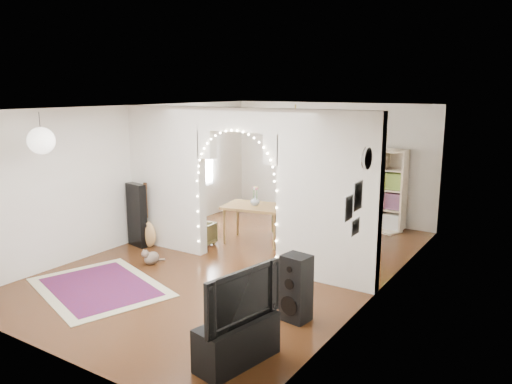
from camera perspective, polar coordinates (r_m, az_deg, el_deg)
The scene contains 25 objects.
floor at distance 8.91m, azimuth -1.89°, elevation -8.01°, with size 7.50×7.50×0.00m, color black.
ceiling at distance 8.39m, azimuth -2.02°, elevation 9.63°, with size 5.00×7.50×0.02m, color white.
wall_back at distance 11.78m, azimuth 8.46°, elevation 3.51°, with size 5.00×0.02×2.70m, color silver.
wall_front at distance 5.94m, azimuth -23.01°, elevation -5.38°, with size 5.00×0.02×2.70m, color silver.
wall_left at distance 10.15m, azimuth -13.66°, elevation 2.00°, with size 0.02×7.50×2.70m, color silver.
wall_right at distance 7.45m, azimuth 14.10°, elevation -1.47°, with size 0.02×7.50×2.70m, color silver.
divider_wall at distance 8.53m, azimuth -1.96°, elevation 1.04°, with size 5.00×0.20×2.70m.
fairy_lights at distance 8.40m, azimuth -2.46°, elevation 1.74°, with size 1.64×0.04×1.60m, color #FFEABF, non-canonical shape.
window at distance 11.41m, azimuth -7.07°, elevation 4.05°, with size 0.04×1.20×1.40m, color white.
wall_clock at distance 6.76m, azimuth 12.62°, elevation 3.76°, with size 0.31×0.31×0.03m, color white.
picture_frames at distance 6.50m, azimuth 11.16°, elevation -1.87°, with size 0.02×0.50×0.70m, color white, non-canonical shape.
paper_lantern at distance 8.08m, azimuth -23.34°, elevation 5.41°, with size 0.40×0.40×0.40m, color white.
ceiling_fan at distance 10.11m, azimuth 4.51°, elevation 8.25°, with size 1.10×1.10×0.30m, color #A89038, non-canonical shape.
area_rug at distance 8.18m, azimuth -17.43°, elevation -10.32°, with size 2.12×1.60×0.02m, color maroon.
guitar_case at distance 9.89m, azimuth -13.45°, elevation -2.58°, with size 0.47×0.16×1.23m, color black.
acoustic_guitar at distance 9.81m, azimuth -12.36°, elevation -3.55°, with size 0.45×0.22×1.07m.
tabby_cat at distance 8.94m, azimuth -11.92°, elevation -7.33°, with size 0.26×0.47×0.31m.
floor_speaker at distance 6.66m, azimuth 4.60°, elevation -10.90°, with size 0.39×0.35×0.90m.
media_console at distance 5.78m, azimuth -2.17°, elevation -16.71°, with size 0.40×1.00×0.50m, color black.
tv at distance 5.54m, azimuth -2.22°, elevation -11.61°, with size 1.07×0.14×0.62m, color black.
bookcase at distance 11.26m, azimuth 12.45°, elevation 0.57°, with size 1.72×0.44×1.76m, color #CCB494.
dining_table at distance 9.83m, azimuth -0.12°, elevation -1.96°, with size 1.33×1.01×0.76m.
flower_vase at distance 9.79m, azimuth -0.12°, elevation -1.00°, with size 0.18×0.18×0.19m, color silver.
dining_chair_left at distance 9.78m, azimuth -6.46°, elevation -4.83°, with size 0.50×0.51×0.47m, color brown.
dining_chair_right at distance 10.45m, azimuth 4.01°, elevation -3.44°, with size 0.59×0.61×0.56m, color brown.
Camera 1 is at (4.76, -6.90, 3.00)m, focal length 35.00 mm.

